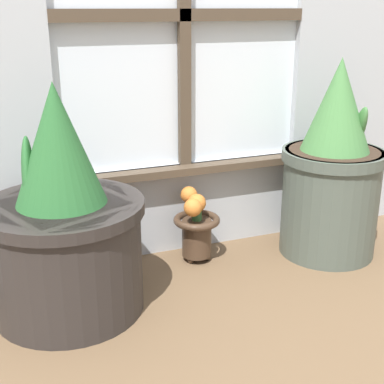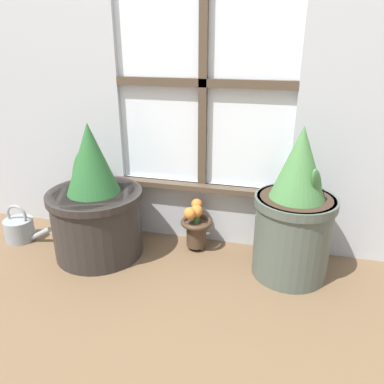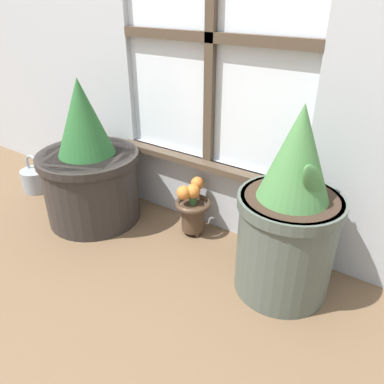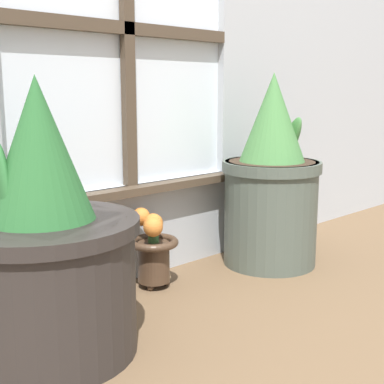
{
  "view_description": "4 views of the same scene",
  "coord_description": "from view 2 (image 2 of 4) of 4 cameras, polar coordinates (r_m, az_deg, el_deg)",
  "views": [
    {
      "loc": [
        -0.58,
        -1.07,
        0.78
      ],
      "look_at": [
        -0.05,
        0.31,
        0.26
      ],
      "focal_mm": 50.0,
      "sensor_mm": 36.0,
      "label": 1
    },
    {
      "loc": [
        0.37,
        -1.12,
        0.93
      ],
      "look_at": [
        -0.0,
        0.31,
        0.32
      ],
      "focal_mm": 35.0,
      "sensor_mm": 36.0,
      "label": 2
    },
    {
      "loc": [
        0.74,
        -0.69,
        0.9
      ],
      "look_at": [
        0.04,
        0.32,
        0.24
      ],
      "focal_mm": 35.0,
      "sensor_mm": 36.0,
      "label": 3
    },
    {
      "loc": [
        -0.96,
        -0.79,
        0.58
      ],
      "look_at": [
        0.05,
        0.27,
        0.3
      ],
      "focal_mm": 50.0,
      "sensor_mm": 36.0,
      "label": 4
    }
  ],
  "objects": [
    {
      "name": "flower_vase",
      "position": [
        1.75,
        0.67,
        -5.04
      ],
      "size": [
        0.15,
        0.15,
        0.24
      ],
      "color": "#473323",
      "rests_on": "ground_plane"
    },
    {
      "name": "potted_plant_right",
      "position": [
        1.56,
        15.33,
        -3.41
      ],
      "size": [
        0.33,
        0.33,
        0.63
      ],
      "color": "#4C564C",
      "rests_on": "ground_plane"
    },
    {
      "name": "watering_can",
      "position": [
        2.04,
        -24.75,
        -5.11
      ],
      "size": [
        0.25,
        0.14,
        0.19
      ],
      "color": "gray",
      "rests_on": "ground_plane"
    },
    {
      "name": "potted_plant_left",
      "position": [
        1.72,
        -14.48,
        -2.1
      ],
      "size": [
        0.42,
        0.42,
        0.61
      ],
      "color": "#2D2826",
      "rests_on": "ground_plane"
    },
    {
      "name": "ground_plane",
      "position": [
        1.5,
        -2.95,
        -15.8
      ],
      "size": [
        10.0,
        10.0,
        0.0
      ],
      "primitive_type": "plane",
      "color": "brown"
    }
  ]
}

